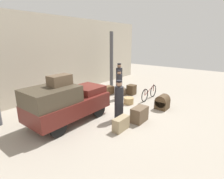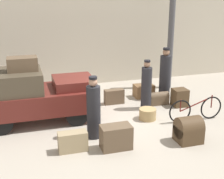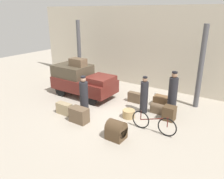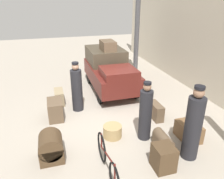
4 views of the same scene
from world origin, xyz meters
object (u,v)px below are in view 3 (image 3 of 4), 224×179
(porter_lifting_near_truck, at_px, (84,96))
(trunk_wicker_pale, at_px, (79,115))
(suitcase_black_upright, at_px, (169,113))
(trunk_umber_medium, at_px, (116,130))
(wicker_basket, at_px, (129,114))
(conductor_in_dark_uniform, at_px, (173,94))
(trunk_on_truck_roof, at_px, (78,62))
(suitcase_small_leather, at_px, (135,97))
(suitcase_tan_flat, at_px, (64,109))
(porter_carrying_trunk, at_px, (144,96))
(truck, at_px, (82,80))
(bicycle, at_px, (153,123))
(trunk_barrel_dark, at_px, (158,108))
(trunk_large_brown, at_px, (161,101))

(porter_lifting_near_truck, xyz_separation_m, trunk_wicker_pale, (0.37, -0.76, -0.46))
(suitcase_black_upright, bearing_deg, porter_lifting_near_truck, -156.64)
(porter_lifting_near_truck, height_order, trunk_umber_medium, porter_lifting_near_truck)
(trunk_wicker_pale, distance_m, trunk_umber_medium, 1.89)
(wicker_basket, bearing_deg, suitcase_black_upright, 26.71)
(conductor_in_dark_uniform, height_order, trunk_umber_medium, conductor_in_dark_uniform)
(suitcase_black_upright, bearing_deg, trunk_on_truck_roof, 178.89)
(suitcase_small_leather, bearing_deg, suitcase_tan_flat, -124.12)
(trunk_wicker_pale, bearing_deg, porter_carrying_trunk, 52.44)
(wicker_basket, height_order, porter_lifting_near_truck, porter_lifting_near_truck)
(truck, relative_size, suitcase_small_leather, 4.97)
(bicycle, bearing_deg, conductor_in_dark_uniform, 91.09)
(trunk_umber_medium, bearing_deg, conductor_in_dark_uniform, 74.96)
(trunk_barrel_dark, distance_m, suitcase_tan_flat, 4.07)
(porter_lifting_near_truck, bearing_deg, truck, 133.90)
(porter_lifting_near_truck, height_order, trunk_barrel_dark, porter_lifting_near_truck)
(truck, relative_size, wicker_basket, 6.51)
(truck, xyz_separation_m, suitcase_black_upright, (4.75, -0.10, -0.56))
(trunk_wicker_pale, relative_size, trunk_barrel_dark, 1.13)
(trunk_wicker_pale, height_order, trunk_on_truck_roof, trunk_on_truck_roof)
(bicycle, xyz_separation_m, conductor_in_dark_uniform, (-0.04, 2.04, 0.48))
(bicycle, height_order, trunk_umber_medium, bicycle)
(porter_lifting_near_truck, bearing_deg, trunk_umber_medium, -22.78)
(truck, bearing_deg, trunk_umber_medium, -33.56)
(wicker_basket, height_order, suitcase_tan_flat, suitcase_tan_flat)
(wicker_basket, distance_m, porter_lifting_near_truck, 2.04)
(truck, height_order, trunk_on_truck_roof, trunk_on_truck_roof)
(wicker_basket, height_order, suitcase_black_upright, suitcase_black_upright)
(porter_lifting_near_truck, distance_m, suitcase_black_upright, 3.62)
(trunk_barrel_dark, height_order, trunk_large_brown, trunk_large_brown)
(trunk_wicker_pale, bearing_deg, trunk_barrel_dark, 47.28)
(wicker_basket, relative_size, suitcase_black_upright, 0.87)
(bicycle, distance_m, suitcase_small_leather, 2.81)
(bicycle, distance_m, porter_lifting_near_truck, 3.18)
(suitcase_tan_flat, bearing_deg, porter_lifting_near_truck, 40.73)
(bicycle, relative_size, trunk_barrel_dark, 2.62)
(bicycle, bearing_deg, trunk_on_truck_roof, 164.45)
(bicycle, relative_size, trunk_on_truck_roof, 2.11)
(trunk_wicker_pale, bearing_deg, trunk_on_truck_roof, 131.69)
(conductor_in_dark_uniform, distance_m, suitcase_tan_flat, 4.73)
(bicycle, distance_m, suitcase_black_upright, 1.25)
(wicker_basket, xyz_separation_m, suitcase_small_leather, (-0.57, 1.58, 0.08))
(truck, relative_size, suitcase_tan_flat, 4.74)
(conductor_in_dark_uniform, height_order, trunk_on_truck_roof, trunk_on_truck_roof)
(wicker_basket, relative_size, trunk_wicker_pale, 0.68)
(conductor_in_dark_uniform, xyz_separation_m, trunk_umber_medium, (-0.85, -3.17, -0.52))
(porter_carrying_trunk, distance_m, trunk_umber_medium, 2.49)
(truck, bearing_deg, trunk_on_truck_roof, 180.00)
(porter_carrying_trunk, height_order, suitcase_small_leather, porter_carrying_trunk)
(porter_lifting_near_truck, height_order, suitcase_tan_flat, porter_lifting_near_truck)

